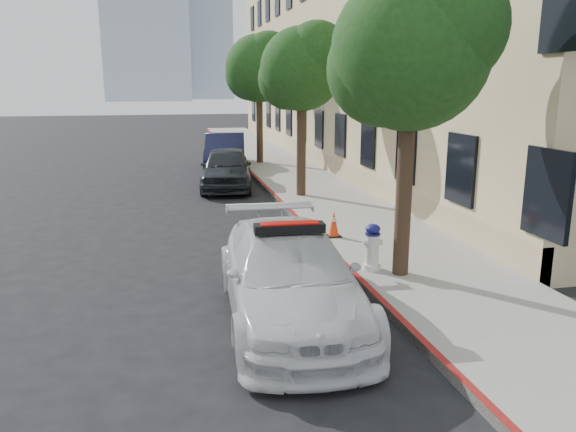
# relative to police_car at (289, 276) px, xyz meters

# --- Properties ---
(ground) EXTENTS (120.00, 120.00, 0.00)m
(ground) POSITION_rel_police_car_xyz_m (-0.44, 3.28, -0.73)
(ground) COLOR black
(ground) RESTS_ON ground
(sidewalk) EXTENTS (3.20, 50.00, 0.15)m
(sidewalk) POSITION_rel_police_car_xyz_m (3.16, 13.28, -0.65)
(sidewalk) COLOR gray
(sidewalk) RESTS_ON ground
(curb_strip) EXTENTS (0.12, 50.00, 0.15)m
(curb_strip) POSITION_rel_police_car_xyz_m (1.62, 13.28, -0.65)
(curb_strip) COLOR maroon
(curb_strip) RESTS_ON ground
(building) EXTENTS (8.00, 36.00, 10.00)m
(building) POSITION_rel_police_car_xyz_m (8.76, 18.28, 4.27)
(building) COLOR tan
(building) RESTS_ON ground
(tower_right) EXTENTS (14.00, 14.00, 44.00)m
(tower_right) POSITION_rel_police_car_xyz_m (8.56, 138.28, 21.27)
(tower_right) COLOR #9EA8B7
(tower_right) RESTS_ON ground
(tree_near) EXTENTS (2.92, 2.82, 5.62)m
(tree_near) POSITION_rel_police_car_xyz_m (2.49, 1.27, 3.55)
(tree_near) COLOR black
(tree_near) RESTS_ON sidewalk
(tree_mid) EXTENTS (2.77, 2.64, 5.43)m
(tree_mid) POSITION_rel_police_car_xyz_m (2.49, 9.27, 3.43)
(tree_mid) COLOR black
(tree_mid) RESTS_ON sidewalk
(tree_far) EXTENTS (3.10, 3.00, 5.81)m
(tree_far) POSITION_rel_police_car_xyz_m (2.49, 17.27, 3.66)
(tree_far) COLOR black
(tree_far) RESTS_ON sidewalk
(police_car) EXTENTS (2.30, 5.10, 1.60)m
(police_car) POSITION_rel_police_car_xyz_m (0.00, 0.00, 0.00)
(police_car) COLOR silver
(police_car) RESTS_ON ground
(parked_car_mid) EXTENTS (2.34, 4.56, 1.49)m
(parked_car_mid) POSITION_rel_police_car_xyz_m (0.31, 11.76, 0.01)
(parked_car_mid) COLOR #202328
(parked_car_mid) RESTS_ON ground
(parked_car_far) EXTENTS (2.27, 4.97, 1.58)m
(parked_car_far) POSITION_rel_police_car_xyz_m (0.76, 16.31, 0.06)
(parked_car_far) COLOR #161837
(parked_car_far) RESTS_ON ground
(fire_hydrant) EXTENTS (0.39, 0.35, 0.92)m
(fire_hydrant) POSITION_rel_police_car_xyz_m (2.01, 1.63, -0.13)
(fire_hydrant) COLOR white
(fire_hydrant) RESTS_ON sidewalk
(traffic_cone) EXTENTS (0.33, 0.33, 0.62)m
(traffic_cone) POSITION_rel_police_car_xyz_m (2.00, 4.12, -0.27)
(traffic_cone) COLOR black
(traffic_cone) RESTS_ON sidewalk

